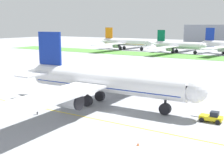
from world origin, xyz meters
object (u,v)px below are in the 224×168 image
Objects in this scene: pushback_tug at (212,117)px; traffic_cone_port_wing at (138,144)px; parked_airliner_far_centre at (178,45)px; parked_airliner_far_left at (125,42)px; airliner_foreground at (102,81)px; ground_crew_wingwalker_port at (37,110)px.

pushback_tug is 10.36× the size of traffic_cone_port_wing.
parked_airliner_far_centre is at bearing 107.77° from traffic_cone_port_wing.
parked_airliner_far_centre is (-53.74, 129.17, 4.00)m from pushback_tug.
parked_airliner_far_left reaches higher than traffic_cone_port_wing.
airliner_foreground is 44.28× the size of ground_crew_wingwalker_port.
pushback_tug is (24.60, 0.74, -4.65)m from airliner_foreground.
airliner_foreground reaches higher than traffic_cone_port_wing.
parked_airliner_far_left is at bearing 120.38° from traffic_cone_port_wing.
airliner_foreground is 25.04m from traffic_cone_port_wing.
parked_airliner_far_centre is at bearing 112.59° from pushback_tug.
parked_airliner_far_left reaches higher than ground_crew_wingwalker_port.
parked_airliner_far_left is (-88.47, 150.91, 5.12)m from traffic_cone_port_wing.
parked_airliner_far_left is (-95.22, 133.44, 4.43)m from pushback_tug.
ground_crew_wingwalker_port is (-7.21, -13.51, -4.59)m from airliner_foreground.
ground_crew_wingwalker_port is 160.78m from parked_airliner_far_left.
parked_airliner_far_left reaches higher than pushback_tug.
ground_crew_wingwalker_port is (-31.81, -14.25, 0.06)m from pushback_tug.
airliner_foreground is 128.56× the size of traffic_cone_port_wing.
ground_crew_wingwalker_port is at bearing -155.87° from pushback_tug.
traffic_cone_port_wing is (-6.75, -17.47, -0.68)m from pushback_tug.
airliner_foreground is at bearing 136.85° from traffic_cone_port_wing.
traffic_cone_port_wing is 175.01m from parked_airliner_far_left.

